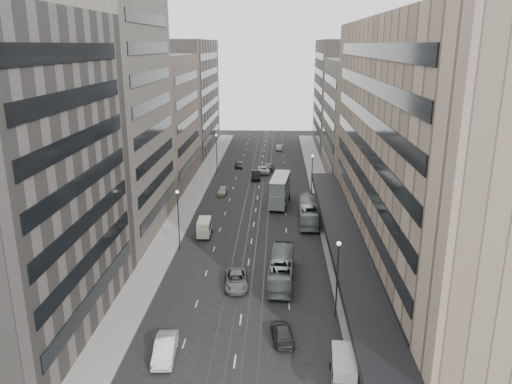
% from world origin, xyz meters
% --- Properties ---
extents(ground, '(220.00, 220.00, 0.00)m').
position_xyz_m(ground, '(0.00, 0.00, 0.00)').
color(ground, black).
rests_on(ground, ground).
extents(sidewalk_right, '(4.00, 125.00, 0.15)m').
position_xyz_m(sidewalk_right, '(12.00, 37.50, 0.07)').
color(sidewalk_right, gray).
rests_on(sidewalk_right, ground).
extents(sidewalk_left, '(4.00, 125.00, 0.15)m').
position_xyz_m(sidewalk_left, '(-12.00, 37.50, 0.07)').
color(sidewalk_left, gray).
rests_on(sidewalk_left, ground).
extents(department_store, '(19.20, 60.00, 30.00)m').
position_xyz_m(department_store, '(21.45, 8.00, 14.95)').
color(department_store, gray).
rests_on(department_store, ground).
extents(building_right_mid, '(15.00, 28.00, 24.00)m').
position_xyz_m(building_right_mid, '(21.50, 52.00, 12.00)').
color(building_right_mid, '#504C46').
rests_on(building_right_mid, ground).
extents(building_right_far, '(15.00, 32.00, 28.00)m').
position_xyz_m(building_right_far, '(21.50, 82.00, 14.00)').
color(building_right_far, '#5E5954').
rests_on(building_right_far, ground).
extents(building_left_a, '(15.00, 28.00, 30.00)m').
position_xyz_m(building_left_a, '(-21.50, -8.00, 15.00)').
color(building_left_a, '#5E5954').
rests_on(building_left_a, ground).
extents(building_left_b, '(15.00, 26.00, 34.00)m').
position_xyz_m(building_left_b, '(-21.50, 19.00, 17.00)').
color(building_left_b, '#504C46').
rests_on(building_left_b, ground).
extents(building_left_c, '(15.00, 28.00, 25.00)m').
position_xyz_m(building_left_c, '(-21.50, 46.00, 12.50)').
color(building_left_c, '#6B5E53').
rests_on(building_left_c, ground).
extents(building_left_d, '(15.00, 38.00, 28.00)m').
position_xyz_m(building_left_d, '(-21.50, 79.00, 14.00)').
color(building_left_d, '#5E5954').
rests_on(building_left_d, ground).
extents(lamp_right_near, '(0.44, 0.44, 8.32)m').
position_xyz_m(lamp_right_near, '(9.70, -5.00, 5.20)').
color(lamp_right_near, '#262628').
rests_on(lamp_right_near, ground).
extents(lamp_right_far, '(0.44, 0.44, 8.32)m').
position_xyz_m(lamp_right_far, '(9.70, 35.00, 5.20)').
color(lamp_right_far, '#262628').
rests_on(lamp_right_far, ground).
extents(lamp_left_near, '(0.44, 0.44, 8.32)m').
position_xyz_m(lamp_left_near, '(-9.70, 12.00, 5.20)').
color(lamp_left_near, '#262628').
rests_on(lamp_left_near, ground).
extents(lamp_left_far, '(0.44, 0.44, 8.32)m').
position_xyz_m(lamp_left_far, '(-9.70, 55.00, 5.20)').
color(lamp_left_far, '#262628').
rests_on(lamp_left_far, ground).
extents(bus_near, '(3.28, 11.38, 3.13)m').
position_xyz_m(bus_near, '(4.21, 2.97, 1.57)').
color(bus_near, gray).
rests_on(bus_near, ground).
extents(bus_far, '(2.94, 11.84, 3.29)m').
position_xyz_m(bus_far, '(8.50, 23.67, 1.64)').
color(bus_far, '#949F96').
rests_on(bus_far, ground).
extents(double_decker, '(3.81, 9.75, 5.20)m').
position_xyz_m(double_decker, '(4.05, 31.73, 2.81)').
color(double_decker, slate).
rests_on(double_decker, ground).
extents(vw_microbus, '(2.38, 4.70, 2.47)m').
position_xyz_m(vw_microbus, '(9.20, -15.38, 1.37)').
color(vw_microbus, slate).
rests_on(vw_microbus, ground).
extents(panel_van, '(2.11, 4.08, 2.53)m').
position_xyz_m(panel_van, '(-6.98, 16.69, 1.40)').
color(panel_van, beige).
rests_on(panel_van, ground).
extents(sedan_1, '(2.18, 5.27, 1.70)m').
position_xyz_m(sedan_1, '(-6.26, -12.63, 0.85)').
color(sedan_1, silver).
rests_on(sedan_1, ground).
extents(sedan_2, '(3.12, 5.87, 1.57)m').
position_xyz_m(sedan_2, '(-1.04, 1.26, 0.79)').
color(sedan_2, slate).
rests_on(sedan_2, ground).
extents(sedan_3, '(2.53, 4.97, 1.38)m').
position_xyz_m(sedan_3, '(4.19, -9.33, 0.69)').
color(sedan_3, '#27272A').
rests_on(sedan_3, ground).
extents(sedan_4, '(1.94, 4.31, 1.44)m').
position_xyz_m(sedan_4, '(-6.60, 37.90, 0.72)').
color(sedan_4, '#B3A794').
rests_on(sedan_4, ground).
extents(sedan_5, '(2.15, 5.30, 1.71)m').
position_xyz_m(sedan_5, '(-0.94, 49.22, 0.86)').
color(sedan_5, black).
rests_on(sedan_5, ground).
extents(sedan_6, '(2.82, 5.82, 1.59)m').
position_xyz_m(sedan_6, '(0.55, 54.32, 0.80)').
color(sedan_6, silver).
rests_on(sedan_6, ground).
extents(sedan_7, '(2.19, 5.39, 1.56)m').
position_xyz_m(sedan_7, '(1.53, 56.89, 0.78)').
color(sedan_7, slate).
rests_on(sedan_7, ground).
extents(sedan_8, '(2.04, 4.05, 1.32)m').
position_xyz_m(sedan_8, '(-5.24, 58.74, 0.66)').
color(sedan_8, black).
rests_on(sedan_8, ground).
extents(sedan_9, '(1.67, 4.36, 1.42)m').
position_xyz_m(sedan_9, '(3.97, 79.08, 0.71)').
color(sedan_9, '#BAAF9A').
rests_on(sedan_9, ground).
extents(pedestrian, '(0.82, 0.63, 2.03)m').
position_xyz_m(pedestrian, '(12.43, -9.38, 1.16)').
color(pedestrian, black).
rests_on(pedestrian, sidewalk_right).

